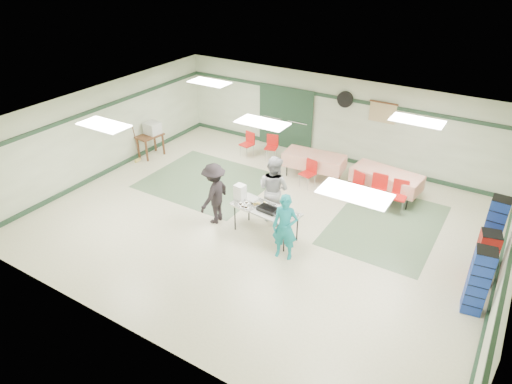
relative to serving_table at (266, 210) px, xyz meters
The scene contains 41 objects.
floor 0.96m from the serving_table, 129.27° to the left, with size 11.00×11.00×0.00m, color beige.
ceiling 2.09m from the serving_table, 129.27° to the left, with size 11.00×11.00×0.00m, color white.
wall_back 5.06m from the serving_table, 94.68° to the left, with size 11.00×11.00×0.00m, color beige.
wall_front 4.07m from the serving_table, 95.84° to the right, with size 11.00×11.00×0.00m, color beige.
wall_left 5.96m from the serving_table, behind, with size 9.00×9.00×0.00m, color beige.
wall_right 5.16m from the serving_table, ahead, with size 9.00×9.00×0.00m, color beige.
trim_back 5.16m from the serving_table, 94.70° to the left, with size 11.00×0.06×0.10m, color #1F3A27.
baseboard_back 5.03m from the serving_table, 94.70° to the left, with size 11.00×0.06×0.12m, color #1F3A27.
trim_left 6.05m from the serving_table, behind, with size 9.00×0.06×0.10m, color #1F3A27.
baseboard_left 5.94m from the serving_table, behind, with size 9.00×0.06×0.12m, color #1F3A27.
baseboard_right 5.13m from the serving_table, ahead, with size 9.00×0.06×0.12m, color #1F3A27.
green_patch_a 3.35m from the serving_table, 152.72° to the left, with size 3.50×3.00×0.01m, color #5B7A59.
green_patch_b 3.20m from the serving_table, 39.91° to the left, with size 2.50×3.50×0.01m, color #5B7A59.
double_door_left 5.60m from the serving_table, 117.84° to the left, with size 0.90×0.06×2.10m, color gray.
double_door_right 5.22m from the serving_table, 108.56° to the left, with size 0.90×0.06×2.10m, color gray.
door_frame 5.38m from the serving_table, 113.50° to the left, with size 2.00×0.03×2.15m, color #1F3A27.
wall_fan 5.12m from the serving_table, 91.26° to the left, with size 0.50×0.50×0.10m, color black.
scroll_banner 5.19m from the serving_table, 77.55° to the left, with size 0.80×0.02×0.60m, color tan.
serving_table is the anchor object (origin of this frame).
sheet_tray_right 0.56m from the serving_table, ahead, with size 0.54×0.41×0.02m, color silver.
sheet_tray_mid 0.15m from the serving_table, 148.14° to the left, with size 0.54×0.41×0.02m, color silver.
sheet_tray_left 0.53m from the serving_table, 161.75° to the right, with size 0.54×0.41×0.02m, color silver.
baking_pan 0.14m from the serving_table, 30.87° to the right, with size 0.48×0.30×0.08m, color black.
foam_box_stack 0.80m from the serving_table, behind, with size 0.25×0.23×0.40m, color white.
volunteer_teal 0.95m from the serving_table, 32.52° to the right, with size 0.58×0.38×1.59m, color #137A83.
volunteer_grey 0.77m from the serving_table, 105.32° to the left, with size 0.87×0.68×1.78m, color gray.
volunteer_dark 1.42m from the serving_table, behind, with size 1.04×0.60×1.62m, color black.
dining_table_a 3.89m from the serving_table, 61.09° to the left, with size 1.97×1.06×0.77m.
dining_table_b 3.42m from the serving_table, 95.42° to the left, with size 1.85×0.94×0.77m.
chair_a 3.39m from the serving_table, 57.01° to the left, with size 0.44×0.44×0.90m.
chair_b 3.09m from the serving_table, 66.51° to the left, with size 0.49×0.49×0.81m.
chair_c 3.73m from the serving_table, 49.62° to the left, with size 0.44×0.44×0.88m.
chair_d 2.84m from the serving_table, 93.98° to the left, with size 0.46×0.46×0.82m.
chair_loose_a 4.39m from the serving_table, 117.92° to the left, with size 0.46×0.46×0.82m.
chair_loose_b 4.64m from the serving_table, 127.56° to the left, with size 0.45×0.45×0.82m.
crate_stack_blue_a 5.00m from the serving_table, 18.48° to the left, with size 0.37×0.37×1.70m, color #1A399E.
crate_stack_red 4.83m from the serving_table, 10.68° to the left, with size 0.38×0.38×1.24m, color maroon.
crate_stack_blue_b 4.74m from the serving_table, ahead, with size 0.37×0.37×1.45m, color #1A399E.
printer_table 5.90m from the serving_table, 160.53° to the left, with size 0.66×0.91×0.74m.
office_printer 5.96m from the serving_table, 159.08° to the left, with size 0.48×0.42×0.38m, color beige.
broom 5.82m from the serving_table, 165.67° to the left, with size 0.03×0.03×1.25m, color brown.
Camera 1 is at (5.05, -8.49, 6.46)m, focal length 32.00 mm.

